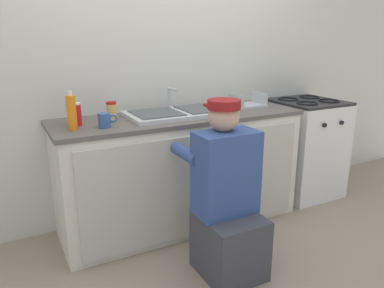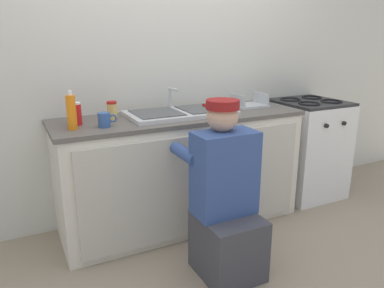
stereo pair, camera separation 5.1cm
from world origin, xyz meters
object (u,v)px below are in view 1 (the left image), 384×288
object	(u,v)px
condiment_jar	(112,110)
coffee_mug	(105,120)
dish_rack_tray	(248,104)
soap_bottle_orange	(72,112)
plumber_person	(227,204)
sink_double_basin	(180,112)
soda_cup_red	(75,114)
stove_range	(304,147)

from	to	relation	value
condiment_jar	coffee_mug	bearing A→B (deg)	-116.27
condiment_jar	coffee_mug	world-z (taller)	condiment_jar
dish_rack_tray	soap_bottle_orange	xyz separation A→B (m)	(-1.47, -0.15, 0.09)
plumber_person	sink_double_basin	bearing A→B (deg)	87.51
soda_cup_red	condiment_jar	bearing A→B (deg)	15.42
soda_cup_red	soap_bottle_orange	xyz separation A→B (m)	(-0.04, -0.12, 0.04)
soap_bottle_orange	condiment_jar	xyz separation A→B (m)	(0.31, 0.20, -0.05)
dish_rack_tray	soap_bottle_orange	bearing A→B (deg)	-174.07
plumber_person	soap_bottle_orange	bearing A→B (deg)	141.21
condiment_jar	plumber_person	bearing A→B (deg)	-60.40
dish_rack_tray	coffee_mug	bearing A→B (deg)	-172.09
dish_rack_tray	condiment_jar	size ratio (longest dim) A/B	2.19
soap_bottle_orange	coffee_mug	xyz separation A→B (m)	(0.20, -0.02, -0.07)
dish_rack_tray	condiment_jar	bearing A→B (deg)	177.86
sink_double_basin	dish_rack_tray	bearing A→B (deg)	3.88
soda_cup_red	soap_bottle_orange	distance (m)	0.13
soda_cup_red	stove_range	bearing A→B (deg)	-0.48
soap_bottle_orange	coffee_mug	bearing A→B (deg)	-6.73
coffee_mug	condiment_jar	bearing A→B (deg)	63.73
soda_cup_red	soap_bottle_orange	size ratio (longest dim) A/B	0.61
soap_bottle_orange	coffee_mug	distance (m)	0.21
soap_bottle_orange	coffee_mug	size ratio (longest dim) A/B	1.98
sink_double_basin	soap_bottle_orange	xyz separation A→B (m)	(-0.80, -0.11, 0.09)
soap_bottle_orange	condiment_jar	bearing A→B (deg)	32.38
soap_bottle_orange	coffee_mug	world-z (taller)	soap_bottle_orange
plumber_person	condiment_jar	distance (m)	1.06
stove_range	sink_double_basin	bearing A→B (deg)	179.90
soap_bottle_orange	sink_double_basin	bearing A→B (deg)	7.60
dish_rack_tray	soap_bottle_orange	distance (m)	1.48
sink_double_basin	condiment_jar	size ratio (longest dim) A/B	6.25
stove_range	dish_rack_tray	distance (m)	0.79
soap_bottle_orange	condiment_jar	distance (m)	0.37
sink_double_basin	plumber_person	xyz separation A→B (m)	(-0.03, -0.73, -0.45)
condiment_jar	sink_double_basin	bearing A→B (deg)	-10.11
stove_range	plumber_person	distance (m)	1.52
soda_cup_red	coffee_mug	xyz separation A→B (m)	(0.16, -0.15, -0.03)
sink_double_basin	plumber_person	bearing A→B (deg)	-92.49
condiment_jar	coffee_mug	size ratio (longest dim) A/B	1.02
soap_bottle_orange	stove_range	bearing A→B (deg)	2.86
sink_double_basin	soda_cup_red	distance (m)	0.76
stove_range	condiment_jar	bearing A→B (deg)	177.11
dish_rack_tray	soap_bottle_orange	world-z (taller)	soap_bottle_orange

